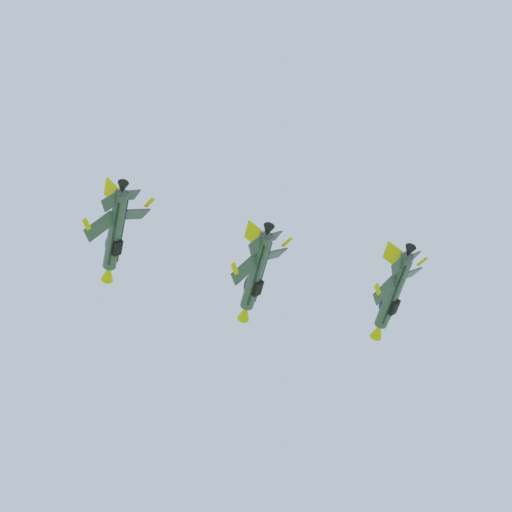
{
  "coord_description": "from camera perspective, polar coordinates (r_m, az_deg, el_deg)",
  "views": [
    {
      "loc": [
        1.19,
        0.95,
        1.86
      ],
      "look_at": [
        -15.23,
        92.95,
        110.76
      ],
      "focal_mm": 79.94,
      "sensor_mm": 36.0,
      "label": 1
    }
  ],
  "objects": [
    {
      "name": "fighter_jet_lead",
      "position": [
        142.16,
        -7.07,
        1.2
      ],
      "size": [
        9.09,
        15.29,
        6.67
      ],
      "rotation": [
        0.0,
        -0.71,
        0.38
      ],
      "color": "#4C5666"
    },
    {
      "name": "fighter_jet_left_wing",
      "position": [
        142.69,
        -0.01,
        -0.86
      ],
      "size": [
        8.85,
        15.29,
        7.25
      ],
      "rotation": [
        0.0,
        -0.79,
        0.38
      ],
      "color": "#4C5666"
    },
    {
      "name": "fighter_jet_right_wing",
      "position": [
        146.48,
        6.87,
        -1.83
      ],
      "size": [
        8.79,
        15.29,
        7.36
      ],
      "rotation": [
        0.0,
        -0.81,
        0.38
      ],
      "color": "#4C5666"
    }
  ]
}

